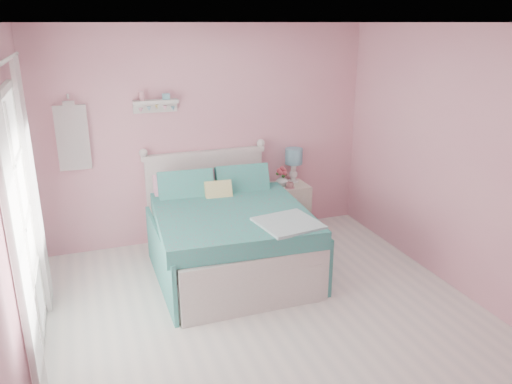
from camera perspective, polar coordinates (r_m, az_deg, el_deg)
floor at (r=4.63m, az=2.44°, el=-15.34°), size 4.50×4.50×0.00m
room_shell at (r=3.97m, az=2.75°, el=3.95°), size 4.50×4.50×4.50m
bed at (r=5.48m, az=-3.29°, el=-4.98°), size 1.64×1.99×1.13m
nightstand at (r=6.49m, az=3.84°, el=-1.80°), size 0.44×0.43×0.63m
table_lamp at (r=6.42m, az=4.34°, el=3.81°), size 0.22×0.22×0.44m
vase at (r=6.30m, az=2.98°, el=1.37°), size 0.16×0.16×0.16m
teacup at (r=6.24m, az=3.89°, el=0.77°), size 0.11×0.11×0.07m
roses at (r=6.26m, az=2.99°, el=2.39°), size 0.14×0.11×0.12m
wall_shelf at (r=5.86m, az=-11.45°, el=9.95°), size 0.50×0.15×0.25m
hanging_dress at (r=5.84m, az=-20.22°, el=5.81°), size 0.34×0.03×0.72m
french_door at (r=4.25m, az=-25.10°, el=-4.10°), size 0.04×1.32×2.16m
curtain_near at (r=3.52m, az=-25.37°, el=-6.91°), size 0.04×0.40×2.32m
curtain_far at (r=4.91m, az=-24.08°, el=0.32°), size 0.04×0.40×2.32m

